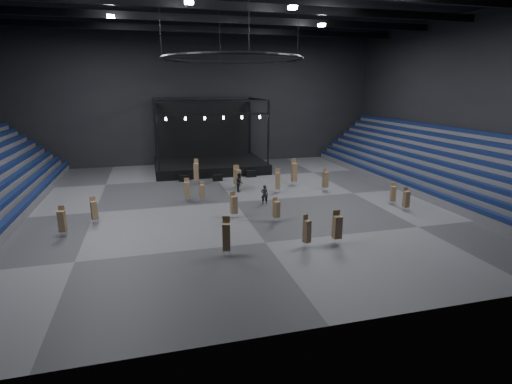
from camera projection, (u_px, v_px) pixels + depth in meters
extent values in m
plane|color=#4F4F52|center=(235.00, 202.00, 37.99)|extent=(50.00, 50.00, 0.00)
cube|color=black|center=(202.00, 99.00, 55.27)|extent=(50.00, 0.20, 18.00)
cube|color=black|center=(340.00, 130.00, 16.07)|extent=(50.00, 0.20, 18.00)
cube|color=black|center=(466.00, 103.00, 41.91)|extent=(0.20, 42.00, 18.00)
cube|color=#0D133A|center=(22.00, 207.00, 33.22)|extent=(0.59, 40.00, 0.40)
cube|color=#0D133A|center=(8.00, 199.00, 32.80)|extent=(0.59, 40.00, 0.40)
cube|color=#535355|center=(428.00, 184.00, 43.24)|extent=(7.20, 40.00, 0.75)
cube|color=#0D133A|center=(402.00, 181.00, 42.27)|extent=(0.59, 40.00, 0.40)
cube|color=#535355|center=(431.00, 181.00, 43.25)|extent=(6.30, 40.00, 1.50)
cube|color=#0D133A|center=(410.00, 174.00, 42.30)|extent=(0.59, 40.00, 0.40)
cube|color=#535355|center=(435.00, 177.00, 43.27)|extent=(5.40, 40.00, 2.25)
cube|color=#0D133A|center=(418.00, 166.00, 42.33)|extent=(0.59, 40.00, 0.40)
cube|color=#535355|center=(439.00, 174.00, 43.29)|extent=(4.50, 40.00, 3.00)
cube|color=#0D133A|center=(426.00, 159.00, 42.36)|extent=(0.59, 40.00, 0.40)
cube|color=#535355|center=(443.00, 170.00, 43.30)|extent=(3.60, 40.00, 3.75)
cube|color=#0D133A|center=(434.00, 152.00, 42.39)|extent=(0.59, 40.00, 0.40)
cube|color=#535355|center=(447.00, 166.00, 43.32)|extent=(2.70, 40.00, 4.50)
cube|color=#0D133A|center=(442.00, 144.00, 42.43)|extent=(0.59, 40.00, 0.40)
cube|color=#535355|center=(451.00, 163.00, 43.33)|extent=(1.80, 40.00, 5.25)
cube|color=#0D133A|center=(450.00, 137.00, 42.46)|extent=(0.59, 40.00, 0.40)
cube|color=#535355|center=(455.00, 159.00, 43.35)|extent=(0.90, 40.00, 6.00)
cube|color=#0D133A|center=(458.00, 130.00, 42.49)|extent=(0.59, 40.00, 0.40)
cube|color=black|center=(210.00, 165.00, 52.30)|extent=(14.00, 10.00, 1.20)
cube|color=black|center=(204.00, 127.00, 55.59)|extent=(13.30, 0.30, 8.00)
cylinder|color=black|center=(157.00, 137.00, 45.20)|extent=(0.24, 0.24, 7.80)
cylinder|color=black|center=(155.00, 129.00, 53.78)|extent=(0.24, 0.24, 7.80)
cylinder|color=black|center=(268.00, 133.00, 48.50)|extent=(0.24, 0.24, 7.80)
cylinder|color=black|center=(250.00, 126.00, 57.08)|extent=(0.24, 0.24, 7.80)
cube|color=black|center=(214.00, 101.00, 45.84)|extent=(13.40, 0.25, 0.25)
cube|color=black|center=(203.00, 99.00, 54.43)|extent=(13.40, 0.25, 0.25)
cube|color=black|center=(214.00, 114.00, 46.23)|extent=(13.40, 0.20, 0.20)
cylinder|color=white|center=(166.00, 119.00, 44.96)|extent=(0.24, 0.24, 0.35)
cylinder|color=white|center=(186.00, 119.00, 45.51)|extent=(0.24, 0.24, 0.35)
cylinder|color=white|center=(205.00, 118.00, 46.06)|extent=(0.24, 0.24, 0.35)
cylinder|color=white|center=(223.00, 118.00, 46.61)|extent=(0.24, 0.24, 0.35)
cylinder|color=white|center=(242.00, 117.00, 47.16)|extent=(0.24, 0.24, 0.35)
cylinder|color=white|center=(260.00, 117.00, 47.70)|extent=(0.24, 0.24, 0.35)
torus|color=black|center=(232.00, 59.00, 34.64)|extent=(12.30, 12.30, 0.30)
cylinder|color=black|center=(298.00, 30.00, 35.49)|extent=(0.04, 0.04, 5.00)
cylinder|color=black|center=(220.00, 36.00, 39.59)|extent=(0.04, 0.04, 5.00)
cylinder|color=black|center=(160.00, 25.00, 32.49)|extent=(0.04, 0.04, 5.00)
cylinder|color=black|center=(249.00, 16.00, 28.39)|extent=(0.04, 0.04, 5.00)
cube|color=black|center=(232.00, 6.00, 33.55)|extent=(49.00, 0.35, 0.70)
cube|color=black|center=(218.00, 19.00, 40.08)|extent=(49.00, 0.35, 0.70)
cube|color=black|center=(206.00, 30.00, 47.55)|extent=(49.00, 0.35, 0.70)
cube|color=white|center=(111.00, 16.00, 34.94)|extent=(0.60, 0.60, 0.25)
cube|color=white|center=(322.00, 25.00, 39.94)|extent=(0.60, 0.60, 0.25)
cube|color=white|center=(189.00, 2.00, 28.97)|extent=(0.60, 0.60, 0.25)
cube|color=white|center=(293.00, 8.00, 30.97)|extent=(0.60, 0.60, 0.25)
cube|color=black|center=(184.00, 178.00, 46.12)|extent=(1.20, 0.94, 0.72)
cube|color=black|center=(218.00, 178.00, 46.39)|extent=(1.10, 0.58, 0.72)
cube|color=black|center=(251.00, 174.00, 48.38)|extent=(1.23, 0.62, 0.82)
cylinder|color=silver|center=(324.00, 190.00, 41.70)|extent=(0.03, 0.03, 0.40)
cylinder|color=silver|center=(323.00, 189.00, 42.06)|extent=(0.03, 0.03, 0.40)
cylinder|color=silver|center=(327.00, 189.00, 41.80)|extent=(0.03, 0.03, 0.40)
cylinder|color=silver|center=(326.00, 189.00, 42.15)|extent=(0.03, 0.03, 0.40)
cube|color=#A47E5A|center=(325.00, 180.00, 41.66)|extent=(0.59, 0.59, 1.64)
cube|color=#A47E5A|center=(325.00, 172.00, 41.63)|extent=(0.45, 0.19, 0.90)
cylinder|color=silver|center=(305.00, 246.00, 27.17)|extent=(0.03, 0.03, 0.36)
cylinder|color=silver|center=(303.00, 244.00, 27.49)|extent=(0.03, 0.03, 0.36)
cylinder|color=silver|center=(310.00, 245.00, 27.25)|extent=(0.03, 0.03, 0.36)
cylinder|color=silver|center=(308.00, 243.00, 27.57)|extent=(0.03, 0.03, 0.36)
cube|color=#A47E5A|center=(307.00, 231.00, 27.12)|extent=(0.56, 0.56, 1.57)
cube|color=#A47E5A|center=(305.00, 220.00, 27.07)|extent=(0.40, 0.21, 0.86)
cylinder|color=silver|center=(235.00, 186.00, 43.12)|extent=(0.03, 0.03, 0.41)
cylinder|color=silver|center=(234.00, 185.00, 43.48)|extent=(0.03, 0.03, 0.41)
cylinder|color=silver|center=(239.00, 186.00, 43.21)|extent=(0.03, 0.03, 0.41)
cylinder|color=silver|center=(238.00, 185.00, 43.58)|extent=(0.03, 0.03, 0.41)
cube|color=#A47E5A|center=(236.00, 176.00, 43.08)|extent=(0.58, 0.58, 1.66)
cube|color=#A47E5A|center=(235.00, 169.00, 43.06)|extent=(0.48, 0.15, 0.91)
cylinder|color=silver|center=(392.00, 204.00, 36.87)|extent=(0.03, 0.03, 0.35)
cylinder|color=silver|center=(390.00, 203.00, 37.18)|extent=(0.03, 0.03, 0.35)
cylinder|color=silver|center=(395.00, 203.00, 36.95)|extent=(0.03, 0.03, 0.35)
cylinder|color=silver|center=(393.00, 202.00, 37.26)|extent=(0.03, 0.03, 0.35)
cube|color=#A47E5A|center=(393.00, 194.00, 36.83)|extent=(0.52, 0.52, 1.41)
cube|color=#A47E5A|center=(393.00, 187.00, 36.83)|extent=(0.40, 0.16, 0.78)
cylinder|color=silver|center=(232.00, 216.00, 33.16)|extent=(0.03, 0.03, 0.41)
cylinder|color=silver|center=(231.00, 215.00, 33.53)|extent=(0.03, 0.03, 0.41)
cylinder|color=silver|center=(237.00, 216.00, 33.26)|extent=(0.03, 0.03, 0.41)
cylinder|color=silver|center=(236.00, 215.00, 33.62)|extent=(0.03, 0.03, 0.41)
cube|color=#A47E5A|center=(234.00, 205.00, 33.15)|extent=(0.59, 0.59, 1.48)
cube|color=#A47E5A|center=(233.00, 196.00, 33.15)|extent=(0.47, 0.17, 0.81)
cylinder|color=silver|center=(276.00, 191.00, 41.08)|extent=(0.03, 0.03, 0.41)
cylinder|color=silver|center=(275.00, 190.00, 41.44)|extent=(0.03, 0.03, 0.41)
cylinder|color=silver|center=(280.00, 191.00, 41.18)|extent=(0.03, 0.03, 0.41)
cylinder|color=silver|center=(279.00, 190.00, 41.54)|extent=(0.03, 0.03, 0.41)
cube|color=#A47E5A|center=(278.00, 181.00, 41.04)|extent=(0.61, 0.61, 1.71)
cube|color=#A47E5A|center=(278.00, 173.00, 41.03)|extent=(0.47, 0.19, 0.94)
cylinder|color=silver|center=(60.00, 235.00, 29.08)|extent=(0.03, 0.03, 0.39)
cylinder|color=silver|center=(61.00, 233.00, 29.43)|extent=(0.03, 0.03, 0.39)
cylinder|color=silver|center=(66.00, 234.00, 29.18)|extent=(0.03, 0.03, 0.39)
cylinder|color=silver|center=(67.00, 233.00, 29.52)|extent=(0.03, 0.03, 0.39)
cube|color=#A47E5A|center=(62.00, 221.00, 29.05)|extent=(0.54, 0.54, 1.56)
cube|color=#A47E5A|center=(62.00, 211.00, 29.05)|extent=(0.45, 0.13, 0.86)
cylinder|color=silver|center=(195.00, 183.00, 44.51)|extent=(0.03, 0.03, 0.42)
cylinder|color=silver|center=(195.00, 182.00, 44.88)|extent=(0.03, 0.03, 0.42)
cylinder|color=silver|center=(199.00, 183.00, 44.61)|extent=(0.03, 0.03, 0.42)
cylinder|color=silver|center=(198.00, 182.00, 44.98)|extent=(0.03, 0.03, 0.42)
cube|color=#A47E5A|center=(196.00, 172.00, 44.43)|extent=(0.62, 0.62, 1.97)
cube|color=#A47E5A|center=(196.00, 164.00, 44.40)|extent=(0.48, 0.19, 1.08)
cylinder|color=silver|center=(405.00, 210.00, 35.00)|extent=(0.03, 0.03, 0.38)
cylinder|color=silver|center=(402.00, 209.00, 35.33)|extent=(0.03, 0.03, 0.38)
cylinder|color=silver|center=(408.00, 209.00, 35.09)|extent=(0.03, 0.03, 0.38)
cylinder|color=silver|center=(406.00, 208.00, 35.42)|extent=(0.03, 0.03, 0.38)
cube|color=#A47E5A|center=(406.00, 199.00, 34.98)|extent=(0.45, 0.45, 1.43)
cube|color=#A47E5A|center=(406.00, 191.00, 34.98)|extent=(0.43, 0.06, 0.78)
cylinder|color=silver|center=(201.00, 200.00, 38.18)|extent=(0.03, 0.03, 0.34)
cylinder|color=silver|center=(200.00, 199.00, 38.48)|extent=(0.03, 0.03, 0.34)
cylinder|color=silver|center=(204.00, 199.00, 38.26)|extent=(0.03, 0.03, 0.34)
cylinder|color=silver|center=(204.00, 198.00, 38.56)|extent=(0.03, 0.03, 0.34)
cube|color=#A47E5A|center=(202.00, 191.00, 38.17)|extent=(0.54, 0.54, 1.23)
cube|color=#A47E5A|center=(202.00, 185.00, 38.19)|extent=(0.38, 0.20, 0.68)
cylinder|color=silver|center=(335.00, 242.00, 27.67)|extent=(0.03, 0.03, 0.45)
cylinder|color=silver|center=(332.00, 240.00, 28.06)|extent=(0.03, 0.03, 0.45)
cylinder|color=silver|center=(341.00, 242.00, 27.77)|extent=(0.03, 0.03, 0.45)
cylinder|color=silver|center=(338.00, 239.00, 28.17)|extent=(0.03, 0.03, 0.45)
cube|color=#A47E5A|center=(337.00, 227.00, 27.66)|extent=(0.54, 0.54, 1.59)
cube|color=#A47E5A|center=(336.00, 216.00, 27.67)|extent=(0.51, 0.07, 0.87)
cylinder|color=silver|center=(93.00, 222.00, 31.78)|extent=(0.03, 0.03, 0.38)
cylinder|color=silver|center=(93.00, 221.00, 32.12)|extent=(0.03, 0.03, 0.38)
cylinder|color=silver|center=(98.00, 222.00, 31.88)|extent=(0.03, 0.03, 0.38)
cylinder|color=silver|center=(98.00, 220.00, 32.22)|extent=(0.03, 0.03, 0.38)
cube|color=#A47E5A|center=(94.00, 210.00, 31.76)|extent=(0.59, 0.59, 1.49)
cube|color=#A47E5A|center=(93.00, 201.00, 31.73)|extent=(0.44, 0.20, 0.82)
cylinder|color=silver|center=(237.00, 188.00, 42.27)|extent=(0.03, 0.03, 0.40)
cylinder|color=silver|center=(236.00, 187.00, 42.62)|extent=(0.03, 0.03, 0.40)
cylinder|color=silver|center=(240.00, 188.00, 42.36)|extent=(0.03, 0.03, 0.40)
cylinder|color=silver|center=(240.00, 187.00, 42.72)|extent=(0.03, 0.03, 0.40)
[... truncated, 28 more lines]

